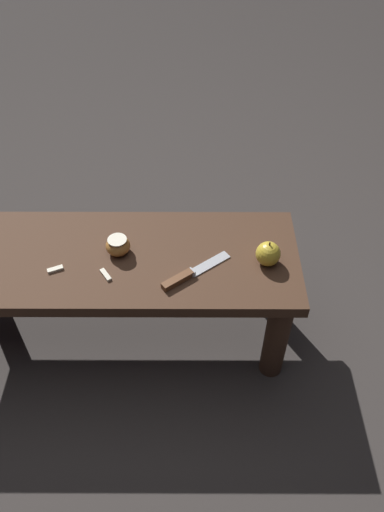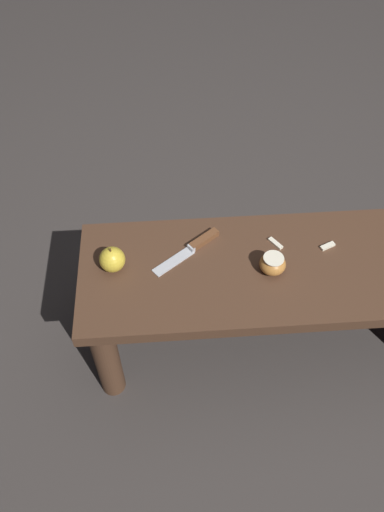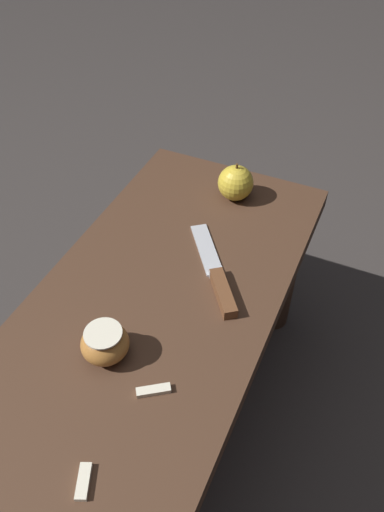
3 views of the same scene
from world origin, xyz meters
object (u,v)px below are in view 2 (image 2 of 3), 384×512
at_px(knife, 196,245).
at_px(apple_cut, 273,264).
at_px(apple_whole, 112,259).
at_px(wooden_bench, 274,283).

relative_size(knife, apple_cut, 2.77).
xyz_separation_m(knife, apple_whole, (-0.24, -0.06, 0.03)).
distance_m(wooden_bench, apple_cut, 0.12).
height_order(wooden_bench, apple_whole, apple_whole).
distance_m(knife, apple_whole, 0.25).
bearing_deg(apple_cut, wooden_bench, 36.38).
distance_m(apple_whole, apple_cut, 0.46).
height_order(apple_whole, apple_cut, apple_whole).
bearing_deg(apple_whole, wooden_bench, -3.12).
bearing_deg(apple_cut, knife, 154.12).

